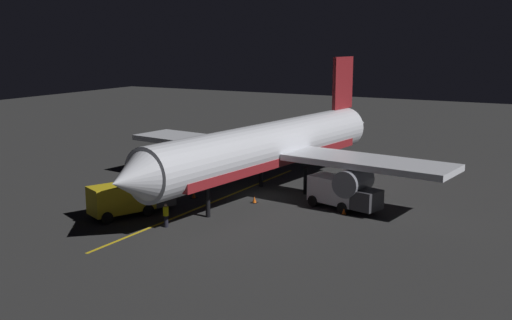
# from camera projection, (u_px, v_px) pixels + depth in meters

# --- Properties ---
(ground_plane) EXTENTS (180.00, 180.00, 0.20)m
(ground_plane) POSITION_uv_depth(u_px,v_px,m) (267.00, 197.00, 52.77)
(ground_plane) COLOR #2C2C2D
(apron_guide_stripe) EXTENTS (1.00, 28.53, 0.01)m
(apron_guide_stripe) POSITION_uv_depth(u_px,v_px,m) (213.00, 202.00, 50.71)
(apron_guide_stripe) COLOR gold
(apron_guide_stripe) RESTS_ON ground_plane
(airliner) EXTENTS (31.40, 35.63, 11.52)m
(airliner) POSITION_uv_depth(u_px,v_px,m) (271.00, 147.00, 52.40)
(airliner) COLOR silver
(airliner) RESTS_ON ground_plane
(baggage_truck) EXTENTS (4.56, 6.84, 2.53)m
(baggage_truck) POSITION_uv_depth(u_px,v_px,m) (129.00, 199.00, 46.65)
(baggage_truck) COLOR gold
(baggage_truck) RESTS_ON ground_plane
(catering_truck) EXTENTS (6.34, 3.70, 2.48)m
(catering_truck) POSITION_uv_depth(u_px,v_px,m) (342.00, 193.00, 48.47)
(catering_truck) COLOR silver
(catering_truck) RESTS_ON ground_plane
(ground_crew_worker) EXTENTS (0.40, 0.40, 1.74)m
(ground_crew_worker) POSITION_uv_depth(u_px,v_px,m) (166.00, 215.00, 43.87)
(ground_crew_worker) COLOR black
(ground_crew_worker) RESTS_ON ground_plane
(traffic_cone_near_left) EXTENTS (0.50, 0.50, 0.55)m
(traffic_cone_near_left) POSITION_uv_depth(u_px,v_px,m) (194.00, 195.00, 51.95)
(traffic_cone_near_left) COLOR #EA590F
(traffic_cone_near_left) RESTS_ON ground_plane
(traffic_cone_near_right) EXTENTS (0.50, 0.50, 0.55)m
(traffic_cone_near_right) POSITION_uv_depth(u_px,v_px,m) (254.00, 200.00, 50.45)
(traffic_cone_near_right) COLOR #EA590F
(traffic_cone_near_right) RESTS_ON ground_plane
(traffic_cone_under_wing) EXTENTS (0.50, 0.50, 0.55)m
(traffic_cone_under_wing) POSITION_uv_depth(u_px,v_px,m) (344.00, 211.00, 47.11)
(traffic_cone_under_wing) COLOR #EA590F
(traffic_cone_under_wing) RESTS_ON ground_plane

